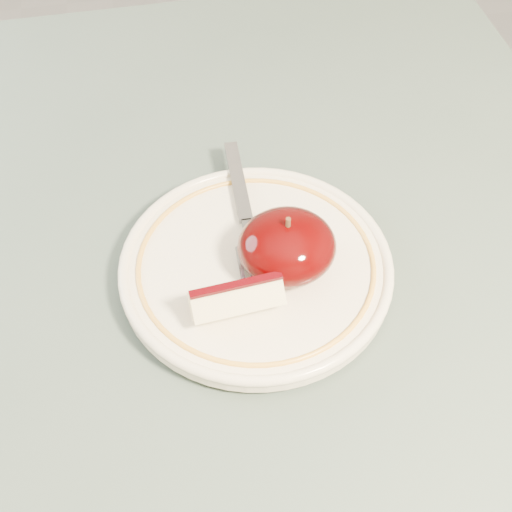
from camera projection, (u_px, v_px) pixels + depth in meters
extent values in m
cylinder|color=brown|center=(384.00, 215.00, 1.17)|extent=(0.05, 0.05, 0.71)
cube|color=#43524B|center=(134.00, 330.00, 0.58)|extent=(0.90, 0.90, 0.04)
cylinder|color=beige|center=(256.00, 275.00, 0.59)|extent=(0.12, 0.12, 0.01)
cylinder|color=beige|center=(256.00, 268.00, 0.58)|extent=(0.22, 0.22, 0.01)
torus|color=beige|center=(256.00, 265.00, 0.58)|extent=(0.22, 0.22, 0.01)
torus|color=gold|center=(256.00, 263.00, 0.58)|extent=(0.19, 0.19, 0.00)
ellipsoid|color=black|center=(287.00, 246.00, 0.56)|extent=(0.08, 0.07, 0.05)
cylinder|color=#472D19|center=(288.00, 224.00, 0.54)|extent=(0.00, 0.00, 0.01)
cube|color=#F3E6B3|center=(237.00, 298.00, 0.54)|extent=(0.07, 0.04, 0.03)
cube|color=#330105|center=(236.00, 285.00, 0.52)|extent=(0.07, 0.01, 0.00)
cube|color=gray|center=(238.00, 181.00, 0.63)|extent=(0.02, 0.10, 0.00)
cube|color=gray|center=(249.00, 233.00, 0.59)|extent=(0.01, 0.03, 0.00)
cube|color=gray|center=(254.00, 257.00, 0.58)|extent=(0.03, 0.02, 0.00)
cube|color=gray|center=(274.00, 284.00, 0.56)|extent=(0.01, 0.04, 0.00)
cube|color=gray|center=(265.00, 286.00, 0.56)|extent=(0.01, 0.04, 0.00)
cube|color=gray|center=(255.00, 287.00, 0.56)|extent=(0.01, 0.04, 0.00)
cube|color=gray|center=(245.00, 288.00, 0.56)|extent=(0.01, 0.04, 0.00)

